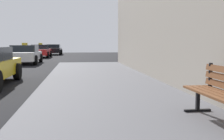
# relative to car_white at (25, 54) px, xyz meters

# --- Properties ---
(car_white) EXTENTS (2.04, 4.09, 1.43)m
(car_white) POSITION_rel_car_white_xyz_m (0.00, 0.00, 0.00)
(car_white) COLOR white
(car_white) RESTS_ON ground_plane
(car_red) EXTENTS (1.94, 4.47, 1.43)m
(car_red) POSITION_rel_car_white_xyz_m (-0.04, 8.52, 0.00)
(car_red) COLOR red
(car_red) RESTS_ON ground_plane
(car_black) EXTENTS (2.01, 4.32, 1.27)m
(car_black) POSITION_rel_car_white_xyz_m (0.71, 14.99, -0.00)
(car_black) COLOR black
(car_black) RESTS_ON ground_plane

